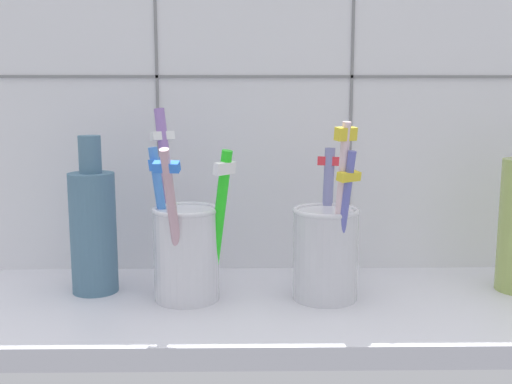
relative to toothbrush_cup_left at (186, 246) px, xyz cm
name	(u,v)px	position (x,y,z in cm)	size (l,w,h in cm)	color
counter_slab	(256,310)	(6.83, -0.73, -6.31)	(64.00, 22.00, 2.00)	silver
tile_wall_back	(254,88)	(6.83, 11.27, 15.19)	(64.00, 2.20, 45.00)	white
toothbrush_cup_left	(186,246)	(0.00, 0.00, 0.00)	(8.84, 11.86, 18.49)	silver
toothbrush_cup_right	(326,248)	(13.66, -0.05, -0.28)	(6.48, 8.55, 17.48)	silver
ceramic_vase	(93,228)	(-9.48, 2.41, 1.28)	(4.58, 4.58, 15.85)	slate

